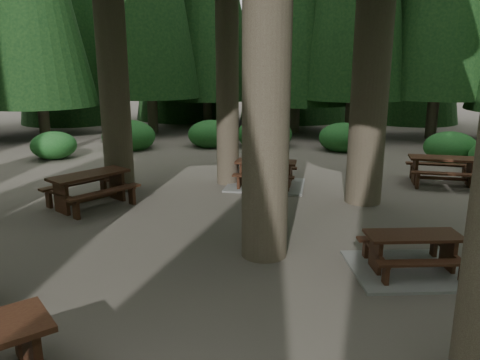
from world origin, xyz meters
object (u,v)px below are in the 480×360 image
(picnic_table_a, at_px, (411,259))
(picnic_table_d, at_px, (443,167))
(picnic_table_b, at_px, (90,185))
(picnic_table_c, at_px, (266,178))

(picnic_table_a, xyz_separation_m, picnic_table_d, (1.12, 6.38, 0.32))
(picnic_table_b, bearing_deg, picnic_table_c, -25.40)
(picnic_table_c, bearing_deg, picnic_table_a, -58.41)
(picnic_table_d, bearing_deg, picnic_table_a, -104.27)
(picnic_table_b, height_order, picnic_table_c, picnic_table_b)
(picnic_table_b, relative_size, picnic_table_d, 1.21)
(picnic_table_b, xyz_separation_m, picnic_table_c, (3.70, 3.10, -0.30))
(picnic_table_a, xyz_separation_m, picnic_table_b, (-7.43, 1.63, 0.33))
(picnic_table_b, height_order, picnic_table_d, picnic_table_b)
(picnic_table_c, height_order, picnic_table_d, picnic_table_d)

